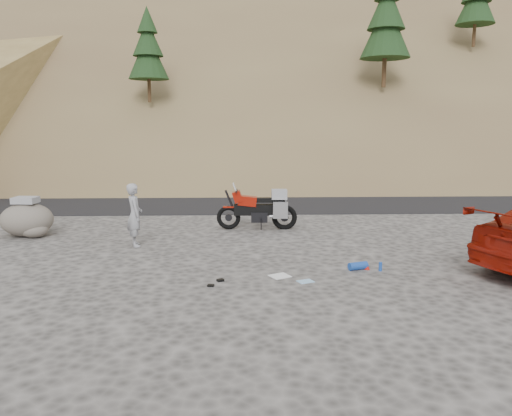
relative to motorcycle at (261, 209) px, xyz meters
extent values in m
plane|color=#3C3A38|center=(-1.06, -3.11, -0.61)|extent=(140.00, 140.00, 0.00)
cube|color=black|center=(-1.06, 5.89, -0.61)|extent=(120.00, 7.00, 0.05)
cube|color=brown|center=(0.94, 26.89, 7.39)|extent=(110.00, 51.90, 46.72)
cube|color=brown|center=(0.94, 26.89, 7.69)|extent=(110.00, 43.28, 36.46)
cube|color=brown|center=(0.94, 46.89, 13.39)|extent=(120.00, 40.00, 30.00)
cylinder|color=#3D2816|center=(-5.06, 10.89, 4.29)|extent=(0.17, 0.17, 1.40)
cone|color=black|center=(-5.06, 10.89, 5.83)|extent=(2.00, 2.00, 2.25)
cone|color=black|center=(-5.06, 10.89, 6.68)|extent=(1.50, 1.50, 1.76)
cone|color=black|center=(-5.06, 10.89, 7.54)|extent=(1.00, 1.00, 1.26)
cylinder|color=#3D2816|center=(6.94, 11.89, 5.33)|extent=(0.22, 0.22, 1.82)
cone|color=black|center=(6.94, 11.89, 7.34)|extent=(2.60, 2.60, 2.92)
cone|color=black|center=(6.94, 11.89, 8.45)|extent=(1.95, 1.95, 2.28)
cylinder|color=#3D2816|center=(12.94, 14.89, 7.71)|extent=(0.18, 0.18, 1.54)
cone|color=black|center=(12.94, 14.89, 9.41)|extent=(2.20, 2.20, 2.48)
torus|color=black|center=(-0.95, 0.03, -0.25)|extent=(0.71, 0.15, 0.71)
cylinder|color=black|center=(-0.95, 0.03, -0.25)|extent=(0.22, 0.07, 0.22)
torus|color=black|center=(0.71, -0.02, -0.25)|extent=(0.76, 0.17, 0.75)
cylinder|color=black|center=(0.71, -0.02, -0.25)|extent=(0.24, 0.09, 0.24)
cylinder|color=black|center=(-0.87, 0.02, 0.14)|extent=(0.40, 0.08, 0.87)
cylinder|color=black|center=(-0.72, 0.02, 0.55)|extent=(0.07, 0.67, 0.05)
cube|color=black|center=(-0.15, 0.01, -0.02)|extent=(1.30, 0.29, 0.32)
cube|color=black|center=(-0.04, 0.00, -0.23)|extent=(0.49, 0.34, 0.30)
cube|color=maroon|center=(-0.39, 0.01, 0.25)|extent=(0.57, 0.34, 0.33)
cube|color=maroon|center=(-0.69, 0.02, 0.38)|extent=(0.33, 0.37, 0.38)
cube|color=silver|center=(-0.76, 0.02, 0.66)|extent=(0.13, 0.33, 0.27)
cube|color=black|center=(0.12, 0.00, 0.27)|extent=(0.60, 0.25, 0.13)
cube|color=black|center=(0.53, -0.01, 0.23)|extent=(0.38, 0.20, 0.11)
cube|color=#B5B6BA|center=(0.57, -0.29, 0.01)|extent=(0.43, 0.14, 0.48)
cube|color=#B5B6BA|center=(0.58, 0.27, 0.01)|extent=(0.43, 0.14, 0.48)
cube|color=#94959A|center=(0.55, -0.01, 0.44)|extent=(0.46, 0.38, 0.28)
cube|color=maroon|center=(-0.95, 0.03, 0.07)|extent=(0.33, 0.14, 0.04)
cylinder|color=black|center=(0.01, -0.19, -0.42)|extent=(0.03, 0.23, 0.39)
cylinder|color=#B5B6BA|center=(0.49, -0.16, -0.18)|extent=(0.49, 0.11, 0.14)
imported|color=#94959A|center=(-3.31, -1.97, -0.61)|extent=(0.57, 0.69, 1.62)
ellipsoid|color=#514D45|center=(-6.58, -0.70, -0.14)|extent=(1.74, 1.59, 0.93)
cube|color=#94959A|center=(-6.58, -0.70, 0.41)|extent=(0.69, 0.56, 0.18)
ellipsoid|color=#514D45|center=(-6.32, -0.89, -0.38)|extent=(0.84, 0.77, 0.46)
cube|color=white|center=(0.19, -4.72, -0.60)|extent=(0.50, 0.48, 0.01)
cylinder|color=#1A44A0|center=(1.92, -4.31, -0.53)|extent=(0.45, 0.29, 0.17)
cylinder|color=#1A44A0|center=(2.37, -4.42, -0.51)|extent=(0.08, 0.08, 0.19)
cone|color=#B4120C|center=(2.11, -4.30, -0.53)|extent=(0.13, 0.13, 0.15)
cube|color=black|center=(-1.19, -5.33, -0.59)|extent=(0.14, 0.11, 0.04)
cube|color=black|center=(-1.02, -5.02, -0.59)|extent=(0.16, 0.15, 0.04)
cube|color=#92BFE2|center=(0.67, -5.10, -0.60)|extent=(0.37, 0.33, 0.01)
camera|label=1|loc=(-0.63, -14.60, 2.46)|focal=35.00mm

